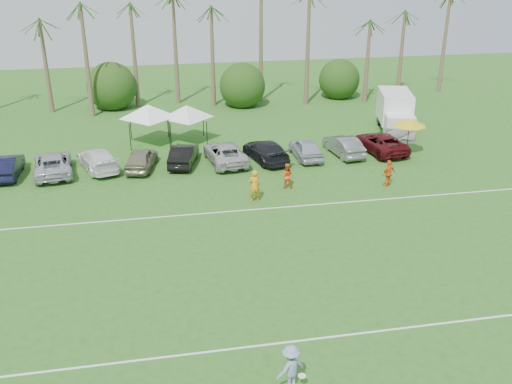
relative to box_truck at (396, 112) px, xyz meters
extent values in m
cube|color=white|center=(-16.77, -24.73, -1.67)|extent=(80.00, 0.10, 0.01)
cube|color=white|center=(-16.77, -12.73, -1.67)|extent=(80.00, 0.10, 0.01)
cone|color=brown|center=(-28.77, 11.27, 3.32)|extent=(0.44, 0.44, 10.00)
cone|color=brown|center=(-24.77, 11.27, 3.82)|extent=(0.44, 0.44, 11.00)
cone|color=brown|center=(-20.77, 11.27, 2.32)|extent=(0.44, 0.44, 8.00)
cone|color=brown|center=(-16.77, 11.27, 2.82)|extent=(0.44, 0.44, 9.00)
cone|color=brown|center=(-12.77, 11.27, 3.32)|extent=(0.44, 0.44, 10.00)
cone|color=brown|center=(-8.77, 11.27, 3.82)|extent=(0.44, 0.44, 11.00)
cone|color=brown|center=(-3.77, 11.27, 2.32)|extent=(0.44, 0.44, 8.00)
cone|color=brown|center=(1.23, 11.27, 2.82)|extent=(0.44, 0.44, 9.00)
cone|color=brown|center=(6.23, 11.27, 3.32)|extent=(0.44, 0.44, 10.00)
cone|color=brown|center=(10.23, 11.27, 3.82)|extent=(0.44, 0.44, 11.00)
cylinder|color=brown|center=(-22.77, 12.27, -0.98)|extent=(0.30, 0.30, 1.40)
sphere|color=#1B3D11|center=(-22.77, 12.27, 0.12)|extent=(4.00, 4.00, 4.00)
cylinder|color=brown|center=(-10.77, 12.27, -0.98)|extent=(0.30, 0.30, 1.40)
sphere|color=#1B3D11|center=(-10.77, 12.27, 0.12)|extent=(4.00, 4.00, 4.00)
cylinder|color=brown|center=(-0.77, 12.27, -0.98)|extent=(0.30, 0.30, 1.40)
sphere|color=#1B3D11|center=(-0.77, 12.27, 0.12)|extent=(4.00, 4.00, 4.00)
imported|color=orange|center=(-13.73, -11.55, -0.71)|extent=(0.76, 0.54, 1.95)
imported|color=#EF581A|center=(-11.40, -9.90, -0.88)|extent=(0.87, 0.73, 1.60)
imported|color=orange|center=(-5.08, -10.82, -0.82)|extent=(1.09, 0.79, 1.71)
cube|color=white|center=(0.20, 0.74, 0.27)|extent=(3.44, 4.84, 2.38)
cube|color=white|center=(-0.59, -2.20, -0.68)|extent=(2.56, 2.22, 2.00)
cube|color=black|center=(-0.78, -2.89, -0.97)|extent=(2.19, 0.85, 0.95)
cube|color=#E5590C|center=(1.36, 0.43, -0.16)|extent=(0.41, 1.47, 0.86)
cylinder|color=black|center=(-1.46, -1.77, -1.25)|extent=(0.50, 0.90, 0.86)
cylinder|color=black|center=(0.37, -2.27, -1.25)|extent=(0.50, 0.90, 0.86)
cylinder|color=black|center=(-0.42, 2.09, -1.25)|extent=(0.50, 0.90, 0.86)
cylinder|color=black|center=(1.41, 1.59, -1.25)|extent=(0.50, 0.90, 0.86)
cylinder|color=black|center=(-21.01, -0.88, -0.66)|extent=(0.06, 0.06, 2.04)
cylinder|color=black|center=(-18.14, -0.88, -0.66)|extent=(0.06, 0.06, 2.04)
cylinder|color=black|center=(-21.01, 1.99, -0.66)|extent=(0.06, 0.06, 2.04)
cylinder|color=black|center=(-18.14, 1.99, -0.66)|extent=(0.06, 0.06, 2.04)
pyramid|color=white|center=(-19.57, 0.56, 1.39)|extent=(4.42, 4.42, 1.02)
cylinder|color=black|center=(-18.06, -0.87, -0.72)|extent=(0.06, 0.06, 1.93)
cylinder|color=black|center=(-15.37, -0.87, -0.72)|extent=(0.06, 0.06, 1.93)
cylinder|color=black|center=(-18.06, 1.82, -0.72)|extent=(0.06, 0.06, 1.93)
cylinder|color=black|center=(-15.37, 1.82, -0.72)|extent=(0.06, 0.06, 1.93)
pyramid|color=white|center=(-16.71, 0.48, 1.21)|extent=(4.16, 4.16, 0.96)
cylinder|color=black|center=(-1.33, -5.33, -0.48)|extent=(0.05, 0.05, 2.41)
cone|color=gold|center=(-1.33, -5.33, 0.73)|extent=(2.41, 2.41, 0.55)
imported|color=#8491BB|center=(-15.41, -27.10, -0.83)|extent=(1.26, 1.02, 1.70)
cylinder|color=white|center=(-15.03, -27.20, -1.16)|extent=(0.27, 0.27, 0.03)
imported|color=black|center=(-28.85, -4.64, -0.97)|extent=(1.52, 4.28, 1.41)
imported|color=#B0B3BA|center=(-25.98, -4.71, -0.97)|extent=(3.01, 5.34, 1.41)
imported|color=white|center=(-23.11, -4.34, -0.97)|extent=(3.44, 5.23, 1.41)
imported|color=gray|center=(-20.25, -4.80, -0.97)|extent=(2.51, 4.40, 1.41)
imported|color=black|center=(-17.38, -4.53, -0.97)|extent=(2.49, 4.51, 1.41)
imported|color=#B5B5B5|center=(-14.51, -4.71, -0.97)|extent=(2.88, 5.30, 1.41)
imported|color=black|center=(-11.64, -4.70, -0.97)|extent=(3.02, 5.18, 1.41)
imported|color=#B3B4C2|center=(-8.77, -4.77, -0.97)|extent=(1.78, 4.18, 1.41)
imported|color=slate|center=(-5.90, -4.64, -0.97)|extent=(2.01, 4.43, 1.41)
imported|color=#560F15|center=(-3.04, -4.52, -0.97)|extent=(3.01, 5.34, 1.41)
camera|label=1|loc=(-19.37, -41.82, 12.04)|focal=40.00mm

